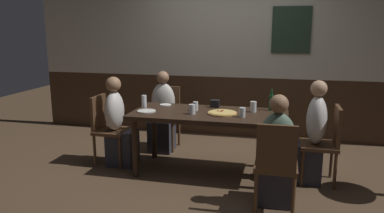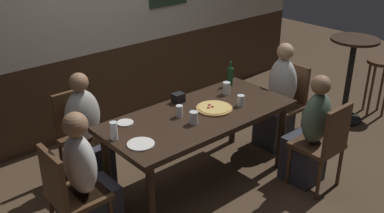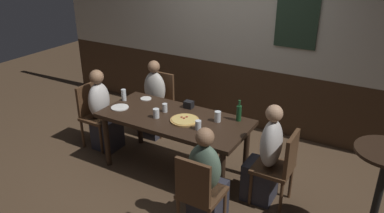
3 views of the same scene
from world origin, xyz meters
name	(u,v)px [view 3 (image 3 of 3)]	position (x,y,z in m)	size (l,w,h in m)	color
ground_plane	(175,169)	(0.00, 0.00, 0.00)	(12.00, 12.00, 0.00)	#4C3826
wall_back	(234,41)	(0.01, 1.65, 1.30)	(6.40, 0.13, 2.60)	#3D2819
dining_table	(174,123)	(0.00, 0.00, 0.66)	(1.81, 0.83, 0.74)	black
chair_head_west	(94,112)	(-1.32, 0.00, 0.50)	(0.40, 0.40, 0.88)	#513521
chair_left_far	(160,99)	(-0.80, 0.83, 0.50)	(0.40, 0.40, 0.88)	#513521
chair_right_near	(198,191)	(0.80, -0.83, 0.50)	(0.40, 0.40, 0.88)	#513521
chair_head_east	(280,165)	(1.32, 0.00, 0.50)	(0.40, 0.40, 0.88)	#513521
person_head_west	(103,116)	(-1.16, 0.00, 0.47)	(0.37, 0.34, 1.13)	#2D2D38
person_left_far	(153,105)	(-0.80, 0.67, 0.47)	(0.34, 0.37, 1.12)	#2D2D38
person_right_near	(206,185)	(0.80, -0.67, 0.47)	(0.34, 0.37, 1.11)	#2D2D38
person_head_east	(265,161)	(1.16, 0.00, 0.49)	(0.37, 0.34, 1.16)	#2D2D38
pizza	(185,120)	(0.16, -0.03, 0.75)	(0.34, 0.34, 0.03)	tan
beer_glass_half	(165,108)	(-0.18, 0.07, 0.79)	(0.06, 0.06, 0.11)	silver
pint_glass_pale	(198,126)	(0.40, -0.14, 0.79)	(0.07, 0.07, 0.11)	silver
highball_clear	(156,114)	(-0.18, -0.12, 0.79)	(0.08, 0.08, 0.11)	silver
pint_glass_amber	(218,117)	(0.50, 0.15, 0.80)	(0.07, 0.07, 0.13)	silver
beer_glass_tall	(124,96)	(-0.84, 0.09, 0.81)	(0.06, 0.06, 0.15)	silver
beer_bottle_green	(239,113)	(0.70, 0.30, 0.84)	(0.06, 0.06, 0.26)	#194723
plate_white_large	(120,107)	(-0.73, -0.12, 0.75)	(0.22, 0.22, 0.01)	white
plate_white_small	(146,99)	(-0.62, 0.27, 0.75)	(0.15, 0.15, 0.01)	white
condiment_caddy	(189,105)	(0.01, 0.32, 0.79)	(0.11, 0.09, 0.09)	black
side_bar_table	(379,193)	(2.28, -0.18, 0.62)	(0.56, 0.56, 1.05)	black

